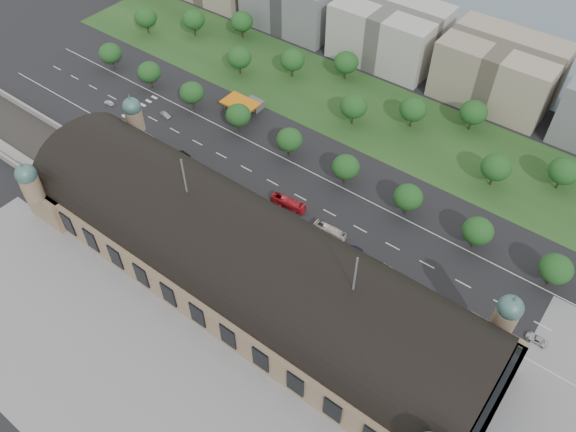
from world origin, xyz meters
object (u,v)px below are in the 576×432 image
Objects in this scene: petrol_station at (248,104)px; parked_car_2 at (149,157)px; traffic_car_0 at (109,103)px; traffic_car_1 at (165,115)px; parked_car_6 at (253,205)px; bus_west at (288,203)px; parked_car_5 at (235,194)px; bus_east at (396,277)px; parked_car_1 at (167,157)px; parked_car_4 at (181,164)px; parked_car_0 at (135,138)px; traffic_car_4 at (356,249)px; traffic_car_2 at (183,154)px; parked_car_3 at (149,157)px; traffic_car_6 at (536,339)px; bus_mid at (330,231)px.

petrol_station reaches higher than parked_car_2.
traffic_car_0 is 25.34m from traffic_car_1.
parked_car_6 is 0.39× the size of bus_west.
petrol_station is 45.44m from parked_car_2.
petrol_station reaches higher than parked_car_5.
petrol_station is at bearing 70.43° from bus_east.
parked_car_2 is 0.96× the size of parked_car_5.
parked_car_1 is 6.87m from parked_car_4.
bus_east reaches higher than parked_car_0.
parked_car_4 is (6.86, 0.00, -0.13)m from parked_car_1.
parked_car_6 is (-37.67, -4.82, 0.02)m from traffic_car_4.
parked_car_1 is at bearing -96.63° from petrol_station.
parked_car_0 is 49.81m from parked_car_5.
traffic_car_0 reaches higher than parked_car_6.
petrol_station is at bearing 147.20° from parked_car_1.
parked_car_4 is (24.27, 0.00, -0.01)m from parked_car_0.
traffic_car_2 is 12.43m from parked_car_3.
traffic_car_6 is 0.51× the size of bus_mid.
parked_car_5 is at bearing -100.89° from traffic_car_1.
traffic_car_2 is 28.96m from parked_car_5.
parked_car_6 is at bearing 50.58° from parked_car_4.
parked_car_3 is 0.41× the size of bus_mid.
parked_car_0 is 1.02× the size of parked_car_4.
bus_west is (55.27, 11.00, 0.94)m from parked_car_3.
bus_mid reaches higher than parked_car_5.
parked_car_3 is at bearing -83.37° from traffic_car_6.
parked_car_1 is at bearing 90.16° from parked_car_2.
traffic_car_6 is 128.03m from parked_car_4.
traffic_car_6 is 1.27× the size of parked_car_3.
traffic_car_1 is at bearing 175.06° from parked_car_2.
traffic_car_6 is (177.31, -1.99, 0.04)m from traffic_car_0.
traffic_car_4 is 37.98m from parked_car_6.
traffic_car_4 is at bearing -85.47° from traffic_car_6.
parked_car_0 is 57.99m from parked_car_6.
traffic_car_0 is 0.40× the size of bus_east.
parked_car_6 is 0.43× the size of bus_east.
petrol_station is 3.39× the size of parked_car_4.
bus_east reaches higher than parked_car_2.
bus_east is at bearing 56.49° from parked_car_2.
parked_car_3 is at bearing 94.29° from bus_mid.
bus_east reaches higher than parked_car_4.
traffic_car_0 is at bearing -146.76° from petrol_station.
petrol_station is 2.42× the size of traffic_car_6.
parked_car_1 is at bearing -34.09° from traffic_car_2.
traffic_car_1 is 25.06m from parked_car_2.
bus_west is at bearing 93.37° from parked_car_6.
bus_west is at bearing 64.30° from parked_car_2.
traffic_car_2 is (-0.90, -35.86, -2.17)m from petrol_station.
traffic_car_1 is 0.83× the size of parked_car_5.
traffic_car_4 is at bearing 73.82° from parked_car_3.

